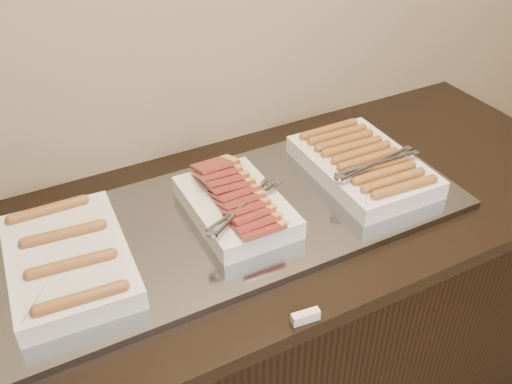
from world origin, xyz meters
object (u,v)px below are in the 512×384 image
dish_left (68,259)px  dish_right (363,164)px  counter (243,336)px  warming_tray (229,220)px  dish_center (236,204)px

dish_left → dish_right: 0.80m
counter → dish_left: 0.65m
dish_left → warming_tray: bearing=3.4°
warming_tray → dish_right: 0.41m
dish_center → dish_left: bearing=179.8°
dish_left → dish_center: 0.41m
dish_right → counter: bearing=-179.1°
counter → warming_tray: (-0.03, 0.00, 0.46)m
dish_center → dish_right: 0.39m
counter → dish_center: bearing=-159.5°
counter → dish_right: dish_right is taller
warming_tray → dish_left: 0.39m
counter → warming_tray: warming_tray is taller
counter → dish_left: size_ratio=5.23×
counter → dish_center: dish_center is taller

